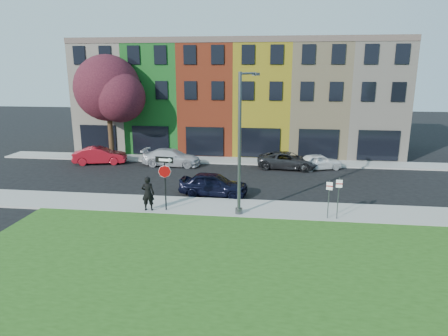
# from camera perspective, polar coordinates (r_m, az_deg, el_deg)

# --- Properties ---
(ground) EXTENTS (120.00, 120.00, 0.00)m
(ground) POSITION_cam_1_polar(r_m,az_deg,el_deg) (20.29, 3.35, -8.86)
(ground) COLOR black
(ground) RESTS_ON ground
(sidewalk_near) EXTENTS (40.00, 3.00, 0.12)m
(sidewalk_near) POSITION_cam_1_polar(r_m,az_deg,el_deg) (23.04, 8.88, -5.99)
(sidewalk_near) COLOR #999790
(sidewalk_near) RESTS_ON ground
(sidewalk_far) EXTENTS (40.00, 2.40, 0.12)m
(sidewalk_far) POSITION_cam_1_polar(r_m,az_deg,el_deg) (34.80, 0.16, 1.08)
(sidewalk_far) COLOR #999790
(sidewalk_far) RESTS_ON ground
(rowhouse_block) EXTENTS (30.00, 10.12, 10.00)m
(rowhouse_block) POSITION_cam_1_polar(r_m,az_deg,el_deg) (40.11, 2.00, 9.93)
(rowhouse_block) COLOR beige
(rowhouse_block) RESTS_ON ground
(stop_sign) EXTENTS (1.04, 0.20, 3.07)m
(stop_sign) POSITION_cam_1_polar(r_m,az_deg,el_deg) (22.24, -8.46, -0.65)
(stop_sign) COLOR black
(stop_sign) RESTS_ON sidewalk_near
(man) EXTENTS (0.81, 0.61, 1.96)m
(man) POSITION_cam_1_polar(r_m,az_deg,el_deg) (22.72, -10.82, -3.59)
(man) COLOR black
(man) RESTS_ON sidewalk_near
(sedan_near) EXTENTS (2.45, 4.62, 1.48)m
(sedan_near) POSITION_cam_1_polar(r_m,az_deg,el_deg) (25.37, -1.50, -2.31)
(sedan_near) COLOR black
(sedan_near) RESTS_ON ground
(parked_car_red) EXTENTS (3.44, 5.00, 1.43)m
(parked_car_red) POSITION_cam_1_polar(r_m,az_deg,el_deg) (35.34, -17.30, 1.72)
(parked_car_red) COLOR maroon
(parked_car_red) RESTS_ON ground
(parked_car_silver) EXTENTS (2.16, 4.91, 1.40)m
(parked_car_silver) POSITION_cam_1_polar(r_m,az_deg,el_deg) (33.37, -7.48, 1.52)
(parked_car_silver) COLOR silver
(parked_car_silver) RESTS_ON ground
(parked_car_dark) EXTENTS (3.21, 5.29, 1.34)m
(parked_car_dark) POSITION_cam_1_polar(r_m,az_deg,el_deg) (32.53, 9.11, 1.08)
(parked_car_dark) COLOR black
(parked_car_dark) RESTS_ON ground
(parked_car_white) EXTENTS (3.98, 4.72, 1.27)m
(parked_car_white) POSITION_cam_1_polar(r_m,az_deg,el_deg) (32.75, 13.38, 0.89)
(parked_car_white) COLOR white
(parked_car_white) RESTS_ON ground
(street_lamp) EXTENTS (1.11, 2.48, 7.61)m
(street_lamp) POSITION_cam_1_polar(r_m,az_deg,el_deg) (21.30, 2.46, 3.40)
(street_lamp) COLOR #4C4E51
(street_lamp) RESTS_ON sidewalk_near
(parking_sign_a) EXTENTS (0.32, 0.08, 2.25)m
(parking_sign_a) POSITION_cam_1_polar(r_m,az_deg,el_deg) (21.78, 16.04, -3.52)
(parking_sign_a) COLOR #4C4E51
(parking_sign_a) RESTS_ON sidewalk_near
(parking_sign_b) EXTENTS (0.32, 0.12, 2.09)m
(parking_sign_b) POSITION_cam_1_polar(r_m,az_deg,el_deg) (21.73, 14.76, -3.72)
(parking_sign_b) COLOR #4C4E51
(parking_sign_b) RESTS_ON sidewalk_near
(tree_purple) EXTENTS (6.81, 5.96, 8.94)m
(tree_purple) POSITION_cam_1_polar(r_m,az_deg,el_deg) (36.55, -16.09, 10.69)
(tree_purple) COLOR #311D10
(tree_purple) RESTS_ON sidewalk_far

